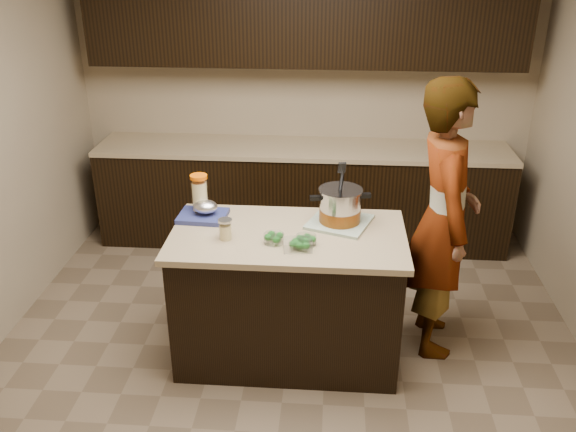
% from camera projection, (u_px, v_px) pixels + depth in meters
% --- Properties ---
extents(ground_plane, '(4.00, 4.00, 0.00)m').
position_uv_depth(ground_plane, '(288.00, 351.00, 4.15)').
color(ground_plane, brown).
rests_on(ground_plane, ground).
extents(room_shell, '(4.04, 4.04, 2.72)m').
position_uv_depth(room_shell, '(288.00, 104.00, 3.42)').
color(room_shell, tan).
rests_on(room_shell, ground).
extents(back_cabinets, '(3.60, 0.63, 2.33)m').
position_uv_depth(back_cabinets, '(303.00, 141.00, 5.32)').
color(back_cabinets, black).
rests_on(back_cabinets, ground).
extents(island, '(1.46, 0.81, 0.90)m').
position_uv_depth(island, '(288.00, 295.00, 3.96)').
color(island, black).
rests_on(island, ground).
extents(dish_towel, '(0.46, 0.46, 0.02)m').
position_uv_depth(dish_towel, '(340.00, 222.00, 3.90)').
color(dish_towel, '#4F7557').
rests_on(dish_towel, island).
extents(stock_pot, '(0.39, 0.33, 0.39)m').
position_uv_depth(stock_pot, '(340.00, 208.00, 3.85)').
color(stock_pot, '#B7B7BC').
rests_on(stock_pot, dish_towel).
extents(lemonade_pitcher, '(0.12, 0.12, 0.27)m').
position_uv_depth(lemonade_pitcher, '(200.00, 196.00, 3.98)').
color(lemonade_pitcher, '#D6C483').
rests_on(lemonade_pitcher, island).
extents(mason_jar, '(0.11, 0.11, 0.14)m').
position_uv_depth(mason_jar, '(225.00, 230.00, 3.68)').
color(mason_jar, '#D6C483').
rests_on(mason_jar, island).
extents(broccoli_tub_left, '(0.14, 0.14, 0.06)m').
position_uv_depth(broccoli_tub_left, '(274.00, 239.00, 3.65)').
color(broccoli_tub_left, silver).
rests_on(broccoli_tub_left, island).
extents(broccoli_tub_right, '(0.16, 0.16, 0.06)m').
position_uv_depth(broccoli_tub_right, '(306.00, 240.00, 3.63)').
color(broccoli_tub_right, silver).
rests_on(broccoli_tub_right, island).
extents(broccoli_tub_rect, '(0.18, 0.14, 0.06)m').
position_uv_depth(broccoli_tub_rect, '(298.00, 245.00, 3.57)').
color(broccoli_tub_rect, silver).
rests_on(broccoli_tub_rect, island).
extents(blue_tray, '(0.32, 0.26, 0.12)m').
position_uv_depth(blue_tray, '(204.00, 213.00, 3.95)').
color(blue_tray, navy).
rests_on(blue_tray, island).
extents(person, '(0.45, 0.68, 1.84)m').
position_uv_depth(person, '(443.00, 220.00, 3.89)').
color(person, gray).
rests_on(person, ground).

